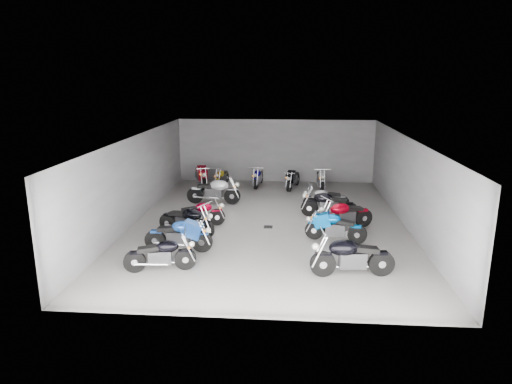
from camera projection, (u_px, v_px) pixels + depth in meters
The scene contains 21 objects.
ground at pixel (269, 223), 17.08m from camera, with size 14.00×14.00×0.00m, color gray.
wall_back at pixel (276, 151), 23.45m from camera, with size 10.00×0.10×3.20m, color gray.
wall_left at pixel (136, 179), 17.05m from camera, with size 0.10×14.00×3.20m, color gray.
wall_right at pixel (408, 184), 16.32m from camera, with size 0.10×14.00×3.20m, color gray.
ceiling at pixel (269, 137), 16.29m from camera, with size 10.00×14.00×0.04m, color black.
drain_grate at pixel (268, 227), 16.60m from camera, with size 0.32×0.32×0.01m, color black.
motorcycle_left_a at pixel (161, 255), 12.77m from camera, with size 2.01×0.57×0.89m.
motorcycle_left_b at pixel (179, 235), 14.21m from camera, with size 2.16×0.44×0.95m.
motorcycle_left_c at pixel (187, 221), 15.62m from camera, with size 2.09×0.98×0.97m.
motorcycle_left_d at pixel (199, 214), 16.57m from camera, with size 1.95×0.72×0.88m.
motorcycle_left_f at pixel (214, 191), 19.52m from camera, with size 2.31×0.46×1.02m.
motorcycle_right_a at pixel (351, 257), 12.42m from camera, with size 2.33×0.52×1.02m.
motorcycle_right_c at pixel (335, 227), 15.07m from camera, with size 2.03×0.62×0.90m.
motorcycle_right_d at pixel (345, 215), 16.25m from camera, with size 2.06×1.05×0.97m.
motorcycle_right_e at pixel (328, 205), 17.58m from camera, with size 2.19×0.58×0.97m.
motorcycle_right_f at pixel (326, 199), 18.66m from camera, with size 1.92×0.43×0.84m.
motorcycle_back_a at pixel (201, 175), 22.53m from camera, with size 0.96×2.29×1.05m.
motorcycle_back_b at pixel (222, 177), 22.61m from camera, with size 0.46×1.92×0.85m.
motorcycle_back_c at pixel (258, 177), 22.64m from camera, with size 0.44×1.97×0.87m.
motorcycle_back_d at pixel (293, 179), 22.17m from camera, with size 0.66×1.97×0.88m.
motorcycle_back_e at pixel (321, 179), 22.14m from camera, with size 0.41×2.02×0.89m.
Camera 1 is at (0.75, -16.26, 5.34)m, focal length 32.00 mm.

